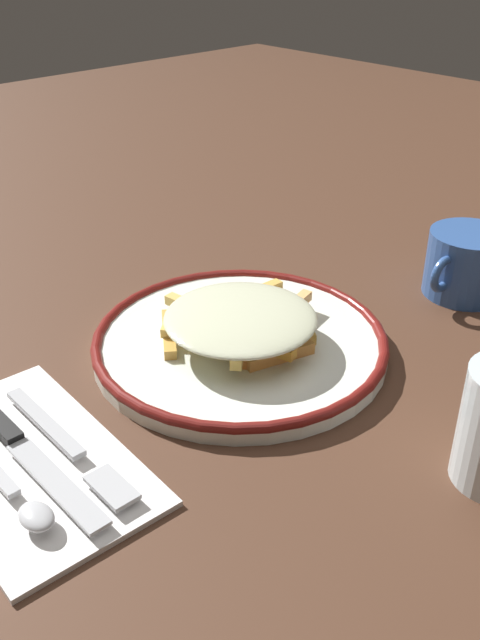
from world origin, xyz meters
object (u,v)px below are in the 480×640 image
object	(u,v)px
fries_heap	(243,321)
knife	(14,439)
spoon	(14,492)
plate	(240,342)
coffee_mug	(467,264)
napkin	(28,459)
fork	(66,443)

from	to	relation	value
fries_heap	knife	bearing A→B (deg)	-5.22
spoon	fries_heap	bearing A→B (deg)	-172.64
plate	coffee_mug	world-z (taller)	coffee_mug
fries_heap	coffee_mug	distance (m)	0.28
napkin	spoon	bearing A→B (deg)	50.90
spoon	coffee_mug	distance (m)	0.53
plate	knife	distance (m)	0.23
plate	napkin	bearing A→B (deg)	1.24
fries_heap	napkin	xyz separation A→B (m)	(0.23, -0.00, -0.03)
fries_heap	coffee_mug	size ratio (longest dim) A/B	1.88
fries_heap	coffee_mug	bearing A→B (deg)	164.00
plate	napkin	xyz separation A→B (m)	(0.23, 0.01, -0.01)
plate	knife	size ratio (longest dim) A/B	1.36
fries_heap	spoon	distance (m)	0.26
fries_heap	fork	world-z (taller)	fries_heap
plate	napkin	distance (m)	0.23
fries_heap	fork	distance (m)	0.20
fries_heap	plate	bearing A→B (deg)	-114.23
fries_heap	spoon	world-z (taller)	fries_heap
coffee_mug	fries_heap	bearing A→B (deg)	-16.00
napkin	plate	bearing A→B (deg)	-178.76
plate	fork	xyz separation A→B (m)	(0.20, 0.02, 0.00)
plate	spoon	xyz separation A→B (m)	(0.26, 0.04, 0.00)
napkin	fork	distance (m)	0.03
fries_heap	coffee_mug	world-z (taller)	coffee_mug
plate	fork	bearing A→B (deg)	4.85
spoon	coffee_mug	size ratio (longest dim) A/B	1.33
fries_heap	knife	xyz separation A→B (m)	(0.23, -0.02, -0.03)
plate	spoon	size ratio (longest dim) A/B	1.88
plate	fork	size ratio (longest dim) A/B	1.62
napkin	knife	world-z (taller)	knife
fries_heap	fork	xyz separation A→B (m)	(0.20, 0.01, -0.03)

